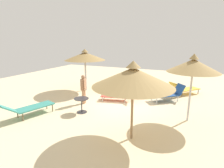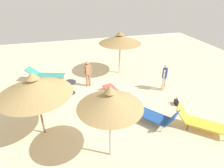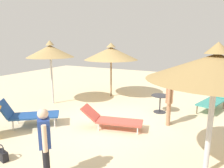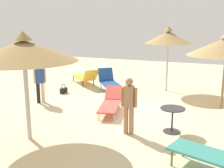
{
  "view_description": "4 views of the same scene",
  "coord_description": "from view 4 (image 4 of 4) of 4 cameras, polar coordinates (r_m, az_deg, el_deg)",
  "views": [
    {
      "loc": [
        8.11,
        3.09,
        3.26
      ],
      "look_at": [
        0.13,
        -0.43,
        1.1
      ],
      "focal_mm": 28.33,
      "sensor_mm": 36.0,
      "label": 1
    },
    {
      "loc": [
        1.7,
        7.57,
        5.3
      ],
      "look_at": [
        -0.33,
        -0.02,
        0.96
      ],
      "focal_mm": 29.59,
      "sensor_mm": 36.0,
      "label": 2
    },
    {
      "loc": [
        -5.97,
        -3.14,
        2.76
      ],
      "look_at": [
        -0.18,
        -0.14,
        1.36
      ],
      "focal_mm": 32.72,
      "sensor_mm": 36.0,
      "label": 3
    },
    {
      "loc": [
        2.77,
        -8.39,
        2.95
      ],
      "look_at": [
        -0.54,
        -0.27,
        0.94
      ],
      "focal_mm": 43.7,
      "sensor_mm": 36.0,
      "label": 4
    }
  ],
  "objects": [
    {
      "name": "side_table_round",
      "position": [
        7.6,
        12.53,
        -6.46
      ],
      "size": [
        0.67,
        0.67,
        0.68
      ],
      "color": "#2D2D33",
      "rests_on": "ground"
    },
    {
      "name": "parasol_umbrella_back",
      "position": [
        6.92,
        -17.99,
        6.64
      ],
      "size": [
        2.63,
        2.63,
        2.74
      ],
      "color": "#B2B2B7",
      "rests_on": "ground"
    },
    {
      "name": "lounge_chair_front",
      "position": [
        13.04,
        -5.64,
        1.51
      ],
      "size": [
        1.94,
        1.84,
        0.85
      ],
      "color": "gold",
      "rests_on": "ground"
    },
    {
      "name": "handbag",
      "position": [
        11.64,
        -10.09,
        -1.29
      ],
      "size": [
        0.2,
        0.36,
        0.4
      ],
      "color": "black",
      "rests_on": "ground"
    },
    {
      "name": "lounge_chair_center",
      "position": [
        11.75,
        -0.53,
        0.49
      ],
      "size": [
        1.64,
        1.82,
        0.9
      ],
      "color": "#1E478C",
      "rests_on": "ground"
    },
    {
      "name": "person_standing_near_left",
      "position": [
        7.2,
        3.55,
        -3.99
      ],
      "size": [
        0.44,
        0.25,
        1.54
      ],
      "color": "#A57554",
      "rests_on": "ground"
    },
    {
      "name": "ground",
      "position": [
        9.33,
        3.7,
        -5.87
      ],
      "size": [
        24.0,
        24.0,
        0.1
      ],
      "primitive_type": "cube",
      "color": "beige"
    },
    {
      "name": "parasol_umbrella_near_left",
      "position": [
        11.83,
        11.72,
        9.54
      ],
      "size": [
        2.0,
        2.0,
        2.78
      ],
      "color": "#B2B2B7",
      "rests_on": "ground"
    },
    {
      "name": "person_standing_far_left",
      "position": [
        10.34,
        -14.83,
        0.8
      ],
      "size": [
        0.35,
        0.37,
        1.52
      ],
      "color": "beige",
      "rests_on": "ground"
    },
    {
      "name": "lounge_chair_near_right",
      "position": [
        9.14,
        -0.27,
        -3.83
      ],
      "size": [
        1.01,
        2.01,
        0.69
      ],
      "color": "#CC4C3F",
      "rests_on": "ground"
    }
  ]
}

